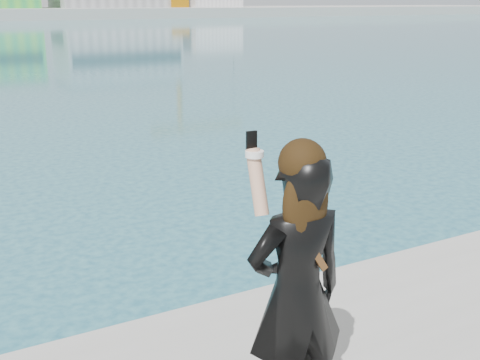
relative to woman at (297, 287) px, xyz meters
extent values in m
cube|color=orange|center=(52.23, 122.73, 1.24)|extent=(4.00, 4.00, 2.00)
imported|color=black|center=(0.00, 0.00, -0.06)|extent=(0.69, 0.48, 1.79)
sphere|color=black|center=(0.00, -0.02, 0.78)|extent=(0.27, 0.27, 0.27)
ellipsoid|color=black|center=(0.00, -0.07, 0.55)|extent=(0.30, 0.16, 0.48)
cylinder|color=tan|center=(-0.21, 0.12, 0.66)|extent=(0.10, 0.22, 0.39)
cylinder|color=white|center=(-0.21, 0.16, 0.81)|extent=(0.11, 0.11, 0.04)
cube|color=black|center=(-0.20, 0.20, 0.87)|extent=(0.07, 0.02, 0.13)
cube|color=#4C2D14|center=(0.02, -0.08, 0.30)|extent=(0.25, 0.04, 0.37)
camera|label=1|loc=(-1.88, -2.68, 1.64)|focal=45.00mm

